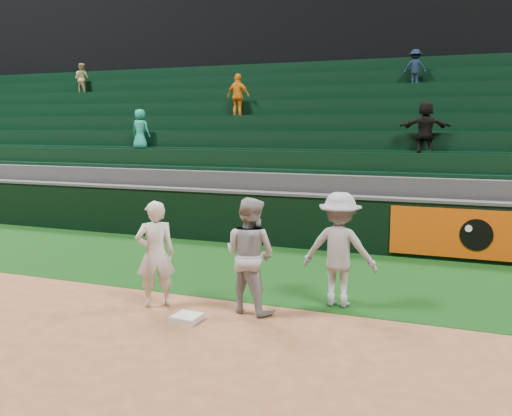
{
  "coord_description": "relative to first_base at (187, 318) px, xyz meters",
  "views": [
    {
      "loc": [
        3.49,
        -7.06,
        2.73
      ],
      "look_at": [
        -0.28,
        2.3,
        1.3
      ],
      "focal_mm": 40.0,
      "sensor_mm": 36.0,
      "label": 1
    }
  ],
  "objects": [
    {
      "name": "first_base",
      "position": [
        0.0,
        0.0,
        0.0
      ],
      "size": [
        0.39,
        0.39,
        0.08
      ],
      "primitive_type": "cube",
      "rotation": [
        0.0,
        0.0,
        -0.04
      ],
      "color": "white",
      "rests_on": "ground"
    },
    {
      "name": "ground",
      "position": [
        0.34,
        0.18,
        -0.04
      ],
      "size": [
        70.0,
        70.0,
        0.0
      ],
      "primitive_type": "plane",
      "color": "brown",
      "rests_on": "ground"
    },
    {
      "name": "stadium_seating",
      "position": [
        0.33,
        9.15,
        1.66
      ],
      "size": [
        36.0,
        5.95,
        5.02
      ],
      "color": "#343436",
      "rests_on": "ground"
    },
    {
      "name": "foul_grass",
      "position": [
        0.34,
        3.18,
        -0.04
      ],
      "size": [
        36.0,
        4.2,
        0.01
      ],
      "primitive_type": "cube",
      "color": "black",
      "rests_on": "ground"
    },
    {
      "name": "upper_deck",
      "position": [
        0.34,
        17.63,
        5.96
      ],
      "size": [
        40.0,
        12.0,
        12.0
      ],
      "primitive_type": "cube",
      "color": "black",
      "rests_on": "ground"
    },
    {
      "name": "base_coach",
      "position": [
        1.84,
        1.49,
        0.84
      ],
      "size": [
        1.15,
        0.68,
        1.76
      ],
      "primitive_type": "imported",
      "rotation": [
        0.0,
        0.0,
        3.17
      ],
      "color": "#9598A2",
      "rests_on": "foul_grass"
    },
    {
      "name": "baserunner",
      "position": [
        0.67,
        0.72,
        0.82
      ],
      "size": [
        0.96,
        0.82,
        1.72
      ],
      "primitive_type": "imported",
      "rotation": [
        0.0,
        0.0,
        2.92
      ],
      "color": "#989BA2",
      "rests_on": "ground"
    },
    {
      "name": "first_baseman",
      "position": [
        -0.77,
        0.43,
        0.78
      ],
      "size": [
        0.71,
        0.68,
        1.64
      ],
      "primitive_type": "imported",
      "rotation": [
        0.0,
        0.0,
        3.8
      ],
      "color": "silver",
      "rests_on": "ground"
    },
    {
      "name": "field_wall",
      "position": [
        0.37,
        5.38,
        0.59
      ],
      "size": [
        36.0,
        0.45,
        1.25
      ],
      "color": "black",
      "rests_on": "ground"
    }
  ]
}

